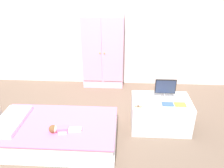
{
  "coord_description": "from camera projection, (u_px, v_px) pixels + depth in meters",
  "views": [
    {
      "loc": [
        0.36,
        -2.53,
        1.95
      ],
      "look_at": [
        0.2,
        0.32,
        0.56
      ],
      "focal_mm": 35.42,
      "sensor_mm": 36.0,
      "label": 1
    }
  ],
  "objects": [
    {
      "name": "book_yellow",
      "position": [
        180.0,
        105.0,
        2.9
      ],
      "size": [
        0.15,
        0.1,
        0.02
      ],
      "primitive_type": "cube",
      "color": "gold",
      "rests_on": "tv_stand"
    },
    {
      "name": "rocking_horse_toy",
      "position": [
        139.0,
        104.0,
        2.84
      ],
      "size": [
        0.09,
        0.04,
        0.11
      ],
      "color": "#8E6642",
      "rests_on": "tv_stand"
    },
    {
      "name": "book_blue",
      "position": [
        168.0,
        104.0,
        2.91
      ],
      "size": [
        0.15,
        0.09,
        0.02
      ],
      "primitive_type": "cube",
      "color": "blue",
      "rests_on": "tv_stand"
    },
    {
      "name": "tv_monitor",
      "position": [
        165.0,
        87.0,
        3.03
      ],
      "size": [
        0.28,
        0.1,
        0.27
      ],
      "color": "#99999E",
      "rests_on": "tv_stand"
    },
    {
      "name": "back_wall",
      "position": [
        105.0,
        14.0,
        3.97
      ],
      "size": [
        6.4,
        0.05,
        2.7
      ],
      "primitive_type": "cube",
      "color": "silver",
      "rests_on": "ground_plane"
    },
    {
      "name": "ground_plane",
      "position": [
        97.0,
        129.0,
        3.15
      ],
      "size": [
        10.0,
        10.0,
        0.02
      ],
      "primitive_type": "cube",
      "color": "brown"
    },
    {
      "name": "pillow",
      "position": [
        11.0,
        121.0,
        2.83
      ],
      "size": [
        0.32,
        0.65,
        0.06
      ],
      "primitive_type": "cube",
      "color": "silver",
      "rests_on": "bed"
    },
    {
      "name": "tv_stand",
      "position": [
        160.0,
        113.0,
        3.12
      ],
      "size": [
        0.8,
        0.54,
        0.44
      ],
      "primitive_type": "cube",
      "color": "silver",
      "rests_on": "ground_plane"
    },
    {
      "name": "doll",
      "position": [
        59.0,
        129.0,
        2.66
      ],
      "size": [
        0.39,
        0.15,
        0.1
      ],
      "color": "#D6668E",
      "rests_on": "bed"
    },
    {
      "name": "wardrobe",
      "position": [
        103.0,
        51.0,
        4.09
      ],
      "size": [
        0.76,
        0.29,
        1.44
      ],
      "color": "#EFADCC",
      "rests_on": "ground_plane"
    },
    {
      "name": "bed",
      "position": [
        56.0,
        132.0,
        2.87
      ],
      "size": [
        1.56,
        0.91,
        0.26
      ],
      "color": "white",
      "rests_on": "ground_plane"
    }
  ]
}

